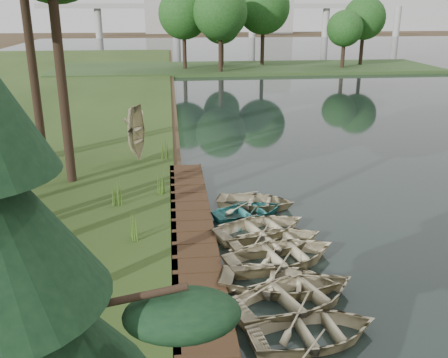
{
  "coord_description": "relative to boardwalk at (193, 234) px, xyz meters",
  "views": [
    {
      "loc": [
        -2.24,
        -16.67,
        8.1
      ],
      "look_at": [
        -0.25,
        1.86,
        1.6
      ],
      "focal_mm": 40.0,
      "sensor_mm": 36.0,
      "label": 1
    }
  ],
  "objects": [
    {
      "name": "rowboat_3",
      "position": [
        2.8,
        -2.37,
        0.3
      ],
      "size": [
        4.5,
        3.74,
        0.8
      ],
      "primitive_type": "imported",
      "rotation": [
        0.0,
        0.0,
        1.85
      ],
      "color": "#BEB189",
      "rests_on": "water"
    },
    {
      "name": "boardwalk",
      "position": [
        0.0,
        0.0,
        0.0
      ],
      "size": [
        1.6,
        16.0,
        0.3
      ],
      "primitive_type": "cube",
      "color": "#352314",
      "rests_on": "ground"
    },
    {
      "name": "far_trees",
      "position": [
        6.27,
        50.0,
        6.28
      ],
      "size": [
        45.6,
        5.6,
        8.8
      ],
      "color": "black",
      "rests_on": "peninsula"
    },
    {
      "name": "reeds_2",
      "position": [
        -2.93,
        2.88,
        0.69
      ],
      "size": [
        0.6,
        0.6,
        1.07
      ],
      "primitive_type": "cone",
      "color": "#3F661E",
      "rests_on": "bank"
    },
    {
      "name": "peninsula",
      "position": [
        9.6,
        50.0,
        0.08
      ],
      "size": [
        50.0,
        14.0,
        0.45
      ],
      "primitive_type": "cube",
      "color": "#2B451F",
      "rests_on": "ground"
    },
    {
      "name": "rowboat_6",
      "position": [
        2.35,
        1.58,
        0.21
      ],
      "size": [
        3.57,
        3.02,
        0.63
      ],
      "primitive_type": "imported",
      "rotation": [
        0.0,
        0.0,
        1.89
      ],
      "color": "#2A7674",
      "rests_on": "water"
    },
    {
      "name": "rowboat_1",
      "position": [
        2.67,
        -4.83,
        0.31
      ],
      "size": [
        4.74,
        4.07,
        0.83
      ],
      "primitive_type": "imported",
      "rotation": [
        0.0,
        0.0,
        1.93
      ],
      "color": "#BEB189",
      "rests_on": "water"
    },
    {
      "name": "stored_rowboat",
      "position": [
        -2.44,
        9.03,
        0.46
      ],
      "size": [
        3.54,
        3.09,
        0.61
      ],
      "primitive_type": "imported",
      "rotation": [
        3.14,
        0.0,
        1.17
      ],
      "color": "#BEB189",
      "rests_on": "bank"
    },
    {
      "name": "building_a",
      "position": [
        31.6,
        140.0,
        8.85
      ],
      "size": [
        10.0,
        8.0,
        18.0
      ],
      "primitive_type": "cube",
      "color": "#A5A5A0",
      "rests_on": "ground"
    },
    {
      "name": "rowboat_5",
      "position": [
        2.52,
        -0.14,
        0.27
      ],
      "size": [
        4.25,
        3.63,
        0.75
      ],
      "primitive_type": "imported",
      "rotation": [
        0.0,
        0.0,
        1.92
      ],
      "color": "#BEB189",
      "rests_on": "water"
    },
    {
      "name": "bridge",
      "position": [
        13.91,
        120.0,
        6.93
      ],
      "size": [
        95.9,
        4.0,
        8.6
      ],
      "color": "#A5A5A0",
      "rests_on": "ground"
    },
    {
      "name": "rowboat_2",
      "position": [
        2.38,
        -3.92,
        0.27
      ],
      "size": [
        4.13,
        3.41,
        0.74
      ],
      "primitive_type": "imported",
      "rotation": [
        0.0,
        0.0,
        1.31
      ],
      "color": "#BEB189",
      "rests_on": "water"
    },
    {
      "name": "reeds_0",
      "position": [
        -2.13,
        -0.42,
        0.65
      ],
      "size": [
        0.6,
        0.6,
        1.0
      ],
      "primitive_type": "cone",
      "color": "#3F661E",
      "rests_on": "bank"
    },
    {
      "name": "rowboat_0",
      "position": [
        2.76,
        -6.37,
        0.26
      ],
      "size": [
        3.76,
        2.92,
        0.71
      ],
      "primitive_type": "imported",
      "rotation": [
        0.0,
        0.0,
        1.71
      ],
      "color": "#BEB189",
      "rests_on": "water"
    },
    {
      "name": "ground",
      "position": [
        1.6,
        0.0,
        -0.15
      ],
      "size": [
        300.0,
        300.0,
        0.0
      ],
      "primitive_type": "plane",
      "color": "#3D2F1D"
    },
    {
      "name": "building_b",
      "position": [
        -3.4,
        145.0,
        5.85
      ],
      "size": [
        8.0,
        8.0,
        12.0
      ],
      "primitive_type": "cube",
      "color": "#A5A5A0",
      "rests_on": "ground"
    },
    {
      "name": "reeds_3",
      "position": [
        -1.0,
        9.21,
        0.67
      ],
      "size": [
        0.6,
        0.6,
        1.05
      ],
      "primitive_type": "cone",
      "color": "#3F661E",
      "rests_on": "bank"
    },
    {
      "name": "rowboat_7",
      "position": [
        2.76,
        2.54,
        0.24
      ],
      "size": [
        3.78,
        3.16,
        0.67
      ],
      "primitive_type": "imported",
      "rotation": [
        0.0,
        0.0,
        1.28
      ],
      "color": "#BEB189",
      "rests_on": "water"
    },
    {
      "name": "rowboat_4",
      "position": [
        2.88,
        -1.24,
        0.26
      ],
      "size": [
        3.94,
        3.24,
        0.71
      ],
      "primitive_type": "imported",
      "rotation": [
        0.0,
        0.0,
        1.83
      ],
      "color": "#BEB189",
      "rests_on": "water"
    },
    {
      "name": "reeds_1",
      "position": [
        -1.18,
        3.87,
        0.62
      ],
      "size": [
        0.6,
        0.6,
        0.95
      ],
      "primitive_type": "cone",
      "color": "#3F661E",
      "rests_on": "bank"
    }
  ]
}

